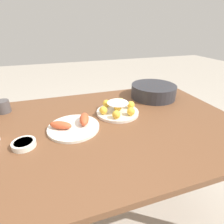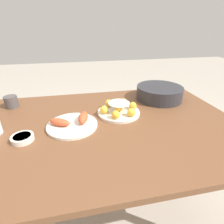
% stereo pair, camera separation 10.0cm
% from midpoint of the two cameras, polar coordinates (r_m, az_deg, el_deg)
% --- Properties ---
extents(ground_plane, '(12.00, 12.00, 0.00)m').
position_cam_midpoint_polar(ground_plane, '(1.51, 0.39, -29.85)').
color(ground_plane, '#B2A899').
extents(dining_table, '(1.50, 0.98, 0.77)m').
position_cam_midpoint_polar(dining_table, '(1.02, 0.51, -8.11)').
color(dining_table, brown).
rests_on(dining_table, ground_plane).
extents(cake_plate, '(0.26, 0.26, 0.08)m').
position_cam_midpoint_polar(cake_plate, '(1.06, 4.97, 0.73)').
color(cake_plate, silver).
rests_on(cake_plate, dining_table).
extents(serving_bowl, '(0.32, 0.32, 0.10)m').
position_cam_midpoint_polar(serving_bowl, '(1.32, 17.30, 6.09)').
color(serving_bowl, '#2D2D33').
rests_on(serving_bowl, dining_table).
extents(sauce_bowl, '(0.10, 0.10, 0.03)m').
position_cam_midpoint_polar(sauce_bowl, '(0.90, -24.42, -7.83)').
color(sauce_bowl, silver).
rests_on(sauce_bowl, dining_table).
extents(seafood_platter, '(0.27, 0.27, 0.06)m').
position_cam_midpoint_polar(seafood_platter, '(0.95, -9.84, -3.65)').
color(seafood_platter, silver).
rests_on(seafood_platter, dining_table).
extents(cup_far, '(0.08, 0.08, 0.08)m').
position_cam_midpoint_polar(cup_far, '(1.29, -28.18, 2.92)').
color(cup_far, '#4C4747').
rests_on(cup_far, dining_table).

